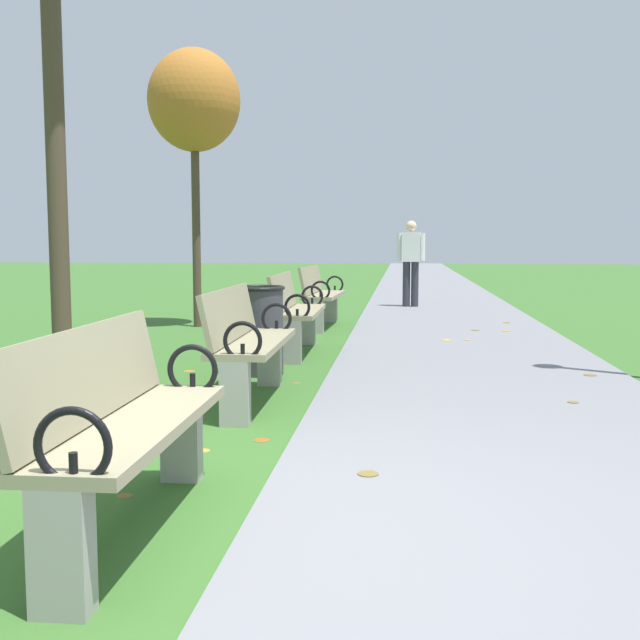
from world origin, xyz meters
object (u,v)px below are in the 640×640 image
(park_bench_1, at_px, (121,423))
(trash_bin, at_px, (260,330))
(pedestrian_walking, at_px, (411,259))
(park_bench_2, at_px, (247,341))
(park_bench_3, at_px, (295,311))
(park_bench_4, at_px, (320,294))
(tree_3, at_px, (194,102))

(park_bench_1, relative_size, trash_bin, 1.91)
(pedestrian_walking, relative_size, trash_bin, 1.93)
(park_bench_1, xyz_separation_m, park_bench_2, (-0.00, 2.69, 0.00))
(park_bench_2, height_order, pedestrian_walking, pedestrian_walking)
(park_bench_3, bearing_deg, park_bench_4, 90.00)
(park_bench_2, height_order, park_bench_3, same)
(park_bench_3, relative_size, tree_3, 0.40)
(park_bench_1, distance_m, park_bench_4, 8.00)
(park_bench_1, xyz_separation_m, pedestrian_walking, (1.34, 11.56, 0.44))
(park_bench_1, xyz_separation_m, park_bench_3, (0.00, 5.37, 0.00))
(park_bench_1, bearing_deg, park_bench_2, 90.00)
(pedestrian_walking, bearing_deg, park_bench_2, -98.59)
(park_bench_4, height_order, pedestrian_walking, pedestrian_walking)
(tree_3, relative_size, pedestrian_walking, 2.47)
(park_bench_4, height_order, trash_bin, park_bench_4)
(park_bench_3, distance_m, trash_bin, 1.38)
(park_bench_4, bearing_deg, park_bench_2, -90.00)
(park_bench_2, xyz_separation_m, trash_bin, (-0.15, 1.31, -0.06))
(park_bench_1, bearing_deg, park_bench_4, 90.00)
(tree_3, height_order, trash_bin, tree_3)
(trash_bin, bearing_deg, park_bench_3, 83.85)
(tree_3, bearing_deg, park_bench_4, 2.57)
(park_bench_1, xyz_separation_m, trash_bin, (-0.15, 4.00, -0.06))
(park_bench_1, height_order, park_bench_4, same)
(tree_3, xyz_separation_m, pedestrian_walking, (3.16, 3.64, -2.32))
(park_bench_4, distance_m, trash_bin, 4.00)
(park_bench_2, bearing_deg, park_bench_1, -90.00)
(pedestrian_walking, xyz_separation_m, trash_bin, (-1.49, -7.56, -0.50))
(park_bench_2, distance_m, park_bench_4, 5.31)
(park_bench_3, xyz_separation_m, park_bench_4, (0.00, 2.63, 0.00))
(park_bench_3, bearing_deg, park_bench_2, -90.00)
(park_bench_1, bearing_deg, tree_3, 102.92)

